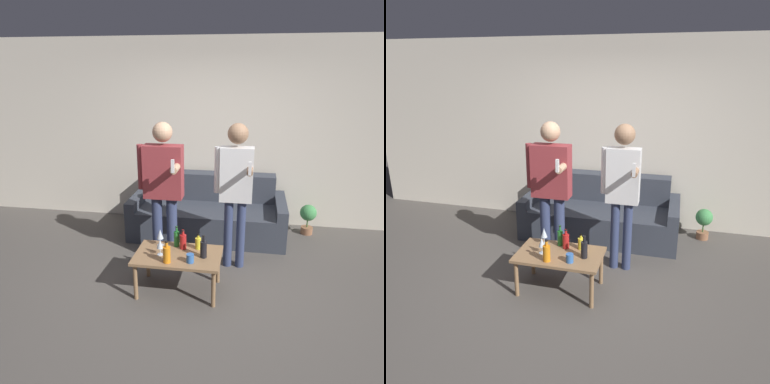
{
  "view_description": "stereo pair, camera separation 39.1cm",
  "coord_description": "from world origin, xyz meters",
  "views": [
    {
      "loc": [
        0.55,
        -3.32,
        2.26
      ],
      "look_at": [
        -0.1,
        0.59,
        0.95
      ],
      "focal_mm": 35.0,
      "sensor_mm": 36.0,
      "label": 1
    },
    {
      "loc": [
        0.94,
        -3.24,
        2.26
      ],
      "look_at": [
        -0.1,
        0.59,
        0.95
      ],
      "focal_mm": 35.0,
      "sensor_mm": 36.0,
      "label": 2
    }
  ],
  "objects": [
    {
      "name": "cup_on_table",
      "position": [
        -0.01,
        -0.05,
        0.47
      ],
      "size": [
        0.08,
        0.08,
        0.09
      ],
      "color": "#3366B2",
      "rests_on": "coffee_table"
    },
    {
      "name": "ground_plane",
      "position": [
        0.0,
        0.0,
        0.0
      ],
      "size": [
        16.0,
        16.0,
        0.0
      ],
      "primitive_type": "plane",
      "color": "#514C47"
    },
    {
      "name": "bottle_green",
      "position": [
        -0.13,
        0.23,
        0.51
      ],
      "size": [
        0.07,
        0.07,
        0.22
      ],
      "color": "#B21E1E",
      "rests_on": "coffee_table"
    },
    {
      "name": "wine_glass_near",
      "position": [
        -0.39,
        0.27,
        0.56
      ],
      "size": [
        0.07,
        0.07,
        0.19
      ],
      "color": "silver",
      "rests_on": "coffee_table"
    },
    {
      "name": "coffee_table",
      "position": [
        -0.16,
        0.09,
        0.38
      ],
      "size": [
        0.9,
        0.56,
        0.43
      ],
      "color": "#8E6B47",
      "rests_on": "ground_plane"
    },
    {
      "name": "person_standing_left",
      "position": [
        -0.46,
        0.72,
        1.0
      ],
      "size": [
        0.53,
        0.44,
        1.71
      ],
      "color": "navy",
      "rests_on": "ground_plane"
    },
    {
      "name": "bottle_yellow",
      "position": [
        0.03,
        0.25,
        0.5
      ],
      "size": [
        0.06,
        0.06,
        0.17
      ],
      "color": "yellow",
      "rests_on": "coffee_table"
    },
    {
      "name": "potted_plant",
      "position": [
        1.37,
        1.81,
        0.27
      ],
      "size": [
        0.23,
        0.23,
        0.44
      ],
      "color": "#936042",
      "rests_on": "ground_plane"
    },
    {
      "name": "wall_back",
      "position": [
        0.0,
        2.14,
        1.35
      ],
      "size": [
        8.0,
        0.06,
        2.7
      ],
      "color": "beige",
      "rests_on": "ground_plane"
    },
    {
      "name": "bottle_orange",
      "position": [
        -0.21,
        0.28,
        0.52
      ],
      "size": [
        0.06,
        0.06,
        0.23
      ],
      "color": "#23752D",
      "rests_on": "coffee_table"
    },
    {
      "name": "bottle_red",
      "position": [
        -0.24,
        -0.09,
        0.52
      ],
      "size": [
        0.08,
        0.08,
        0.23
      ],
      "color": "orange",
      "rests_on": "coffee_table"
    },
    {
      "name": "bottle_dark",
      "position": [
        0.11,
        0.07,
        0.52
      ],
      "size": [
        0.07,
        0.07,
        0.24
      ],
      "color": "black",
      "rests_on": "coffee_table"
    },
    {
      "name": "wine_glass_far",
      "position": [
        -0.34,
        0.05,
        0.55
      ],
      "size": [
        0.07,
        0.07,
        0.17
      ],
      "color": "silver",
      "rests_on": "coffee_table"
    },
    {
      "name": "person_standing_right",
      "position": [
        0.38,
        0.72,
        1.04
      ],
      "size": [
        0.43,
        0.43,
        1.71
      ],
      "color": "navy",
      "rests_on": "ground_plane"
    },
    {
      "name": "couch",
      "position": [
        -0.03,
        1.63,
        0.29
      ],
      "size": [
        2.13,
        0.95,
        0.82
      ],
      "color": "#383D47",
      "rests_on": "ground_plane"
    }
  ]
}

